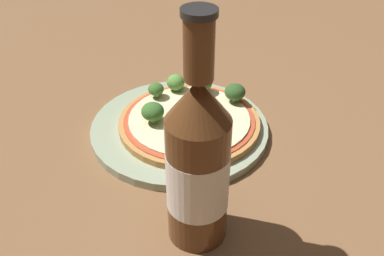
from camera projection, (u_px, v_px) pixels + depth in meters
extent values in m
plane|color=brown|center=(177.00, 128.00, 0.66)|extent=(3.00, 3.00, 0.00)
cylinder|color=#93A384|center=(183.00, 128.00, 0.65)|extent=(0.25, 0.25, 0.01)
cylinder|color=#B77F42|center=(189.00, 123.00, 0.64)|extent=(0.20, 0.20, 0.01)
cylinder|color=#B74728|center=(189.00, 119.00, 0.63)|extent=(0.19, 0.19, 0.00)
cylinder|color=beige|center=(189.00, 119.00, 0.63)|extent=(0.17, 0.17, 0.00)
cylinder|color=#89A866|center=(177.00, 144.00, 0.58)|extent=(0.01, 0.01, 0.01)
ellipsoid|color=#477A33|center=(177.00, 137.00, 0.57)|extent=(0.03, 0.03, 0.02)
cylinder|color=#89A866|center=(156.00, 95.00, 0.67)|extent=(0.01, 0.01, 0.01)
ellipsoid|color=#386628|center=(156.00, 89.00, 0.67)|extent=(0.02, 0.02, 0.02)
cylinder|color=#89A866|center=(176.00, 88.00, 0.69)|extent=(0.01, 0.01, 0.01)
ellipsoid|color=#568E3D|center=(176.00, 82.00, 0.69)|extent=(0.03, 0.03, 0.02)
cylinder|color=#89A866|center=(153.00, 119.00, 0.62)|extent=(0.01, 0.01, 0.01)
ellipsoid|color=#386628|center=(153.00, 111.00, 0.61)|extent=(0.03, 0.03, 0.02)
cylinder|color=#89A866|center=(202.00, 89.00, 0.69)|extent=(0.01, 0.01, 0.01)
ellipsoid|color=#386628|center=(202.00, 82.00, 0.68)|extent=(0.03, 0.03, 0.03)
cylinder|color=#89A866|center=(236.00, 100.00, 0.66)|extent=(0.01, 0.01, 0.01)
ellipsoid|color=#2D5123|center=(236.00, 93.00, 0.66)|extent=(0.03, 0.03, 0.02)
cylinder|color=#89A866|center=(180.00, 126.00, 0.61)|extent=(0.01, 0.01, 0.01)
ellipsoid|color=#568E3D|center=(180.00, 120.00, 0.60)|extent=(0.02, 0.02, 0.02)
cylinder|color=#89A866|center=(207.00, 124.00, 0.61)|extent=(0.01, 0.01, 0.01)
ellipsoid|color=#386628|center=(207.00, 118.00, 0.61)|extent=(0.03, 0.03, 0.02)
cylinder|color=#563319|center=(198.00, 181.00, 0.45)|extent=(0.06, 0.06, 0.15)
cylinder|color=silver|center=(198.00, 179.00, 0.45)|extent=(0.06, 0.06, 0.07)
cone|color=#563319|center=(198.00, 100.00, 0.40)|extent=(0.06, 0.06, 0.04)
cylinder|color=#563319|center=(199.00, 49.00, 0.37)|extent=(0.03, 0.03, 0.06)
cylinder|color=black|center=(199.00, 12.00, 0.35)|extent=(0.03, 0.03, 0.01)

